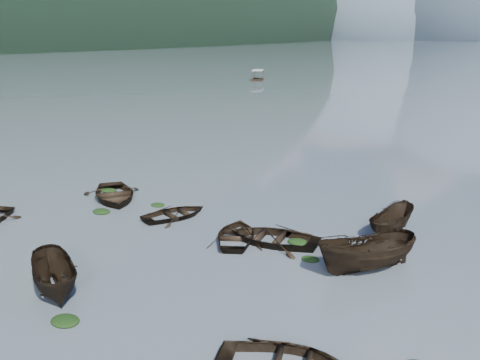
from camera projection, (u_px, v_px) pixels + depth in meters
The scene contains 16 objects.
ground_plane at pixel (79, 298), 21.03m from camera, with size 2400.00×2400.00×0.00m, color #515C66.
haze_mtn_a at pixel (390, 38), 889.30m from camera, with size 520.00×520.00×280.00m, color #475666.
rowboat_1 at pixel (175, 217), 30.19m from camera, with size 2.73×3.83×0.79m, color black.
rowboat_2 at pixel (57, 292), 21.48m from camera, with size 1.65×4.39×1.69m, color black.
rowboat_3 at pixel (237, 239), 27.00m from camera, with size 2.87×4.02×0.83m, color black.
rowboat_5 at pixel (366, 271), 23.41m from camera, with size 1.86×4.95×1.91m, color black.
rowboat_6 at pixel (114, 199), 33.39m from camera, with size 3.61×5.05×1.05m, color black.
rowboat_7 at pixel (273, 242), 26.59m from camera, with size 3.30×4.62×0.96m, color black.
rowboat_8 at pixel (390, 232), 27.95m from camera, with size 1.47×3.92×1.51m, color black.
weed_clump_1 at pixel (101, 213), 30.97m from camera, with size 1.12×0.90×0.25m, color black.
weed_clump_2 at pixel (65, 322), 19.27m from camera, with size 1.13×0.91×0.25m, color black.
weed_clump_3 at pixel (310, 260), 24.56m from camera, with size 0.85×0.72×0.19m, color black.
weed_clump_5 at pixel (108, 191), 35.16m from camera, with size 1.14×0.92×0.24m, color black.
weed_clump_6 at pixel (158, 206), 32.22m from camera, with size 0.91×0.76×0.19m, color black.
weed_clump_7 at pixel (298, 243), 26.50m from camera, with size 1.06×0.85×0.23m, color black.
pontoon_left at pixel (258, 80), 115.66m from camera, with size 2.28×5.47×2.10m, color black, non-canonical shape.
Camera 1 is at (15.46, -12.77, 10.11)m, focal length 40.00 mm.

